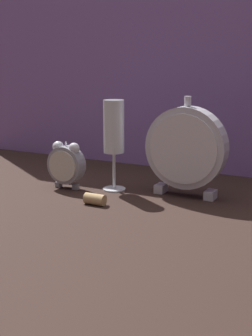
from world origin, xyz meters
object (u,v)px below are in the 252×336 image
Objects in this scene: alarm_clock_twin_bell at (66,163)px; champagne_flute at (114,133)px; wine_cork at (95,199)px; mantel_clock_silver at (186,148)px.

champagne_flute reaches higher than alarm_clock_twin_bell.
champagne_flute is at bearing 99.19° from wine_cork.
mantel_clock_silver is (0.25, 0.07, 0.04)m from alarm_clock_twin_bell.
mantel_clock_silver is 0.21m from wine_cork.
mantel_clock_silver is at bearing 45.48° from wine_cork.
alarm_clock_twin_bell is 0.53× the size of champagne_flute.
mantel_clock_silver is 4.89× the size of wine_cork.
mantel_clock_silver is 0.16m from champagne_flute.
wine_cork is (0.12, -0.07, -0.05)m from alarm_clock_twin_bell.
wine_cork is at bearing -31.97° from alarm_clock_twin_bell.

